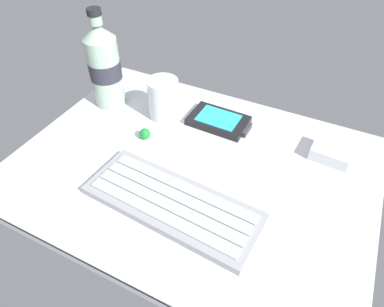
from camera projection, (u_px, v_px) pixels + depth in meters
ground_plane at (191, 170)px, 62.24cm from camera, size 64.00×48.00×2.80cm
keyboard at (172, 203)px, 54.42cm from camera, size 29.72×13.08×1.70cm
handheld_device at (219, 121)px, 70.16cm from camera, size 12.97×7.97×1.50cm
juice_cup at (164, 100)px, 70.11cm from camera, size 6.40×6.40×8.50cm
water_bottle at (105, 66)px, 70.12cm from camera, size 6.73×6.73×20.80cm
charger_block at (331, 152)px, 62.51cm from camera, size 7.41×6.12×2.40cm
trackball_mouse at (145, 134)px, 66.55cm from camera, size 2.20×2.20×2.20cm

